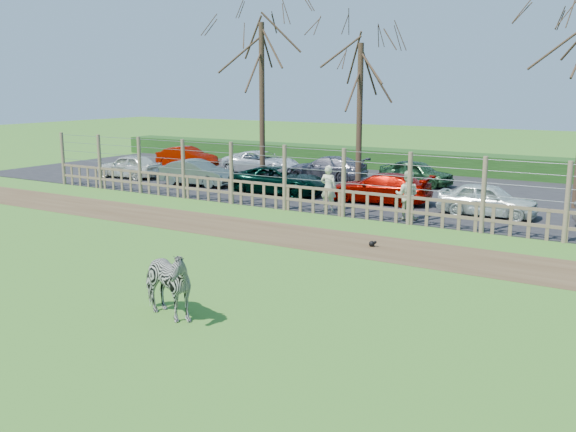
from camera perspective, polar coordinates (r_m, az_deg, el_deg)
The scene contains 20 objects.
ground at distance 16.85m, azimuth -7.37°, elevation -4.77°, with size 120.00×120.00×0.00m, color #6BA446.
dirt_strip at distance 20.43m, azimuth 0.52°, elevation -1.76°, with size 34.00×2.80×0.01m, color brown.
asphalt at distance 29.30m, azimuth 10.60°, elevation 2.16°, with size 44.00×13.00×0.04m, color #232326.
hedge at distance 35.80m, azimuth 14.65°, elevation 4.52°, with size 46.00×2.00×1.10m, color #1E4716.
fence at distance 23.28m, azimuth 4.95°, elevation 1.86°, with size 30.16×0.16×2.50m.
tree_left at distance 30.13m, azimuth -2.35°, elevation 13.28°, with size 4.80×4.80×7.88m.
tree_mid at distance 28.78m, azimuth 6.44°, elevation 11.81°, with size 4.80×4.80×6.83m.
zebra at distance 13.39m, azimuth -10.98°, elevation -5.84°, with size 0.81×1.79×1.51m, color gray.
visitor_a at distance 24.21m, azimuth 3.61°, elevation 2.49°, with size 0.63×0.41×1.72m, color beige.
visitor_b at distance 22.97m, azimuth 10.53°, elevation 1.83°, with size 0.84×0.65×1.72m, color beige.
crow at distance 19.19m, azimuth 7.49°, elevation -2.45°, with size 0.24×0.18×0.20m.
car_0 at distance 33.88m, azimuth -13.92°, elevation 4.33°, with size 1.42×3.52×1.20m, color silver.
car_1 at distance 30.66m, azimuth -8.12°, elevation 3.82°, with size 1.27×3.64×1.20m, color #556760.
car_2 at distance 27.96m, azimuth -0.80°, elevation 3.19°, with size 1.99×4.32×1.20m, color black.
car_3 at distance 26.15m, azimuth 8.23°, elevation 2.49°, with size 1.68×4.13×1.20m, color #900700.
car_4 at distance 24.27m, azimuth 17.32°, elevation 1.38°, with size 1.42×3.52×1.20m, color silver.
car_7 at distance 37.42m, azimuth -8.96°, elevation 5.18°, with size 1.27×3.64×1.20m, color #940F00.
car_8 at distance 34.53m, azimuth -2.35°, elevation 4.79°, with size 1.99×4.32×1.20m, color silver.
car_9 at distance 32.13m, azimuth 3.46°, elevation 4.27°, with size 1.68×4.13×1.20m, color #595966.
car_10 at distance 30.94m, azimuth 11.32°, elevation 3.78°, with size 1.42×3.52×1.20m, color #244F2A.
Camera 1 is at (10.18, -12.57, 4.71)m, focal length 40.00 mm.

